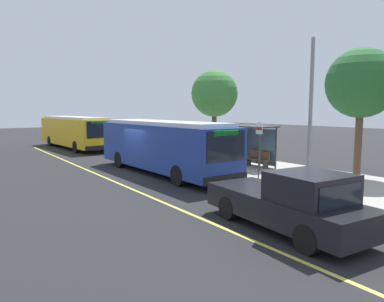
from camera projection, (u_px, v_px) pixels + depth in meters
The scene contains 13 objects.
ground_plane at pixel (140, 173), 20.33m from camera, with size 120.00×120.00×0.00m, color #232326.
sidewalk_curb at pixel (221, 163), 23.70m from camera, with size 44.00×6.40×0.15m, color #A8A399.
lane_stripe_center at pixel (103, 177), 19.09m from camera, with size 36.00×0.14×0.01m, color #E0D64C.
transit_bus_main at pixel (163, 145), 19.97m from camera, with size 10.99×2.79×2.95m.
transit_bus_second at pixel (74, 131), 33.14m from camera, with size 11.83×3.32×2.95m.
pickup_truck at pixel (291, 203), 10.41m from camera, with size 5.53×2.38×1.85m.
bus_shelter at pixel (252, 137), 21.58m from camera, with size 2.90×1.60×2.48m.
waiting_bench at pixel (258, 159), 21.40m from camera, with size 1.60×0.48×0.95m.
route_sign_post at pixel (259, 142), 17.65m from camera, with size 0.44×0.08×2.80m.
pedestrian_commuter at pixel (211, 151), 21.44m from camera, with size 0.24×0.40×1.69m.
street_tree_near_shelter at pixel (214, 94), 26.04m from camera, with size 3.40×3.40×6.31m.
street_tree_downstreet at pixel (361, 84), 17.85m from camera, with size 3.51×3.51×6.52m.
utility_pole at pixel (310, 115), 14.99m from camera, with size 0.16×0.16×6.40m, color gray.
Camera 1 is at (18.22, -8.89, 3.56)m, focal length 33.24 mm.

